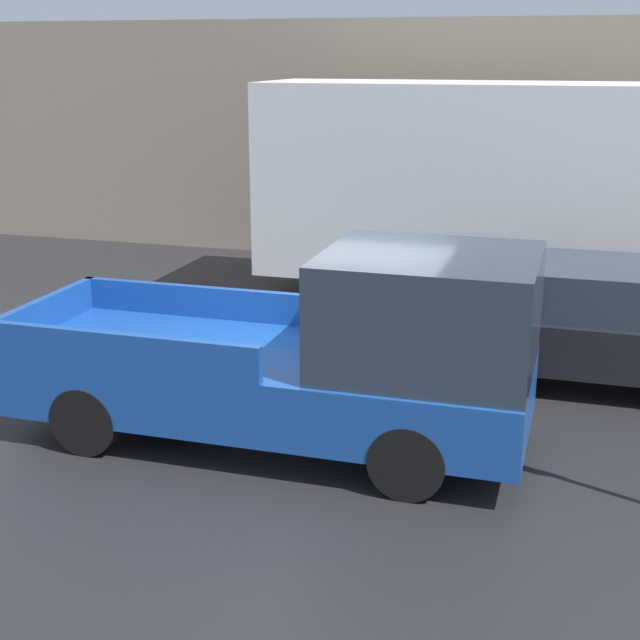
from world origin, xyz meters
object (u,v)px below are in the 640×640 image
Objects in this scene: pickup_truck at (320,356)px; delivery_truck at (484,189)px; newspaper_box at (455,238)px; car at (572,319)px.

delivery_truck is at bearing 81.45° from pickup_truck.
newspaper_box is (0.13, 8.83, -0.44)m from pickup_truck.
pickup_truck is 1.21× the size of car.
delivery_truck is at bearing 115.83° from car.
pickup_truck is at bearing -98.55° from delivery_truck.
pickup_truck is at bearing -130.49° from car.
delivery_truck reaches higher than pickup_truck.
delivery_truck is 3.05m from newspaper_box.
newspaper_box is (-2.39, 5.87, -0.22)m from car.
pickup_truck is 3.89m from car.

